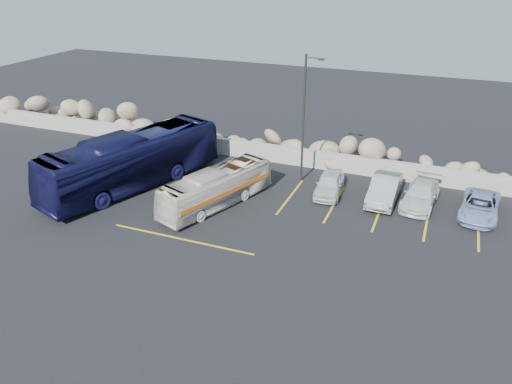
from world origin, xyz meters
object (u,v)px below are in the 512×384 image
at_px(vintage_bus, 216,188).
at_px(car_d, 480,206).
at_px(car_a, 329,184).
at_px(lamppost, 304,116).
at_px(car_b, 384,189).
at_px(tour_coach, 133,160).
at_px(car_c, 421,195).

height_order(vintage_bus, car_d, vintage_bus).
relative_size(car_a, car_d, 0.88).
relative_size(lamppost, car_b, 1.82).
bearing_deg(lamppost, car_d, -5.39).
distance_m(tour_coach, car_b, 15.33).
relative_size(tour_coach, car_b, 2.76).
bearing_deg(car_c, car_a, -169.00).
xyz_separation_m(car_a, car_d, (8.43, 0.23, -0.05)).
relative_size(tour_coach, car_d, 2.84).
bearing_deg(car_d, car_b, -175.16).
bearing_deg(tour_coach, car_d, 29.25).
distance_m(vintage_bus, car_c, 11.79).
distance_m(tour_coach, car_d, 20.42).
relative_size(lamppost, car_c, 1.85).
xyz_separation_m(car_a, car_c, (5.27, 0.50, -0.01)).
height_order(tour_coach, car_d, tour_coach).
relative_size(tour_coach, car_a, 3.23).
xyz_separation_m(car_c, car_d, (3.16, -0.27, -0.03)).
bearing_deg(car_b, car_d, 0.41).
height_order(lamppost, tour_coach, lamppost).
height_order(lamppost, car_d, lamppost).
bearing_deg(car_a, lamppost, 144.99).
bearing_deg(car_d, tour_coach, -164.51).
bearing_deg(car_a, vintage_bus, -150.11).
bearing_deg(vintage_bus, car_b, 44.99).
xyz_separation_m(car_a, car_b, (3.22, 0.28, 0.08)).
bearing_deg(car_a, car_c, 0.78).
bearing_deg(car_b, lamppost, 170.90).
bearing_deg(tour_coach, lamppost, 44.72).
xyz_separation_m(tour_coach, car_a, (11.64, 3.34, -1.05)).
distance_m(vintage_bus, car_b, 9.83).
xyz_separation_m(vintage_bus, car_a, (5.66, 3.89, -0.43)).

